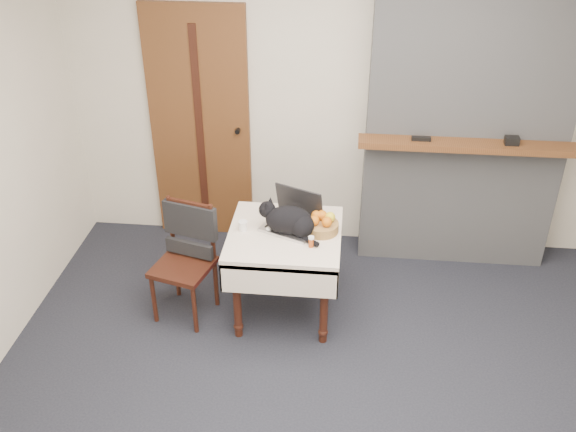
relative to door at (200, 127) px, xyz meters
name	(u,v)px	position (x,y,z in m)	size (l,w,h in m)	color
ground	(331,409)	(1.20, -1.97, -1.00)	(4.50, 4.50, 0.00)	black
room_shell	(347,116)	(1.20, -1.51, 0.76)	(4.52, 4.01, 2.61)	beige
door	(200,127)	(0.00, 0.00, 0.00)	(0.82, 0.10, 2.00)	brown
chimney	(468,108)	(2.10, -0.13, 0.30)	(1.62, 0.48, 2.60)	gray
side_table	(285,246)	(0.81, -1.05, -0.41)	(0.78, 0.78, 0.70)	black
laptop	(293,217)	(0.86, -0.96, -0.23)	(0.45, 0.42, 0.27)	#B7B7BC
cat	(290,221)	(0.85, -1.06, -0.20)	(0.45, 0.31, 0.23)	black
cream_jar	(243,226)	(0.52, -1.06, -0.26)	(0.06, 0.06, 0.07)	white
pill_bottle	(311,242)	(1.00, -1.22, -0.26)	(0.04, 0.04, 0.08)	#A54314
fruit_basket	(321,224)	(1.06, -1.01, -0.25)	(0.24, 0.24, 0.14)	olive
desk_clutter	(305,229)	(0.95, -1.00, -0.30)	(0.14, 0.02, 0.01)	black
chair	(187,244)	(0.11, -1.06, -0.44)	(0.48, 0.47, 0.87)	black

